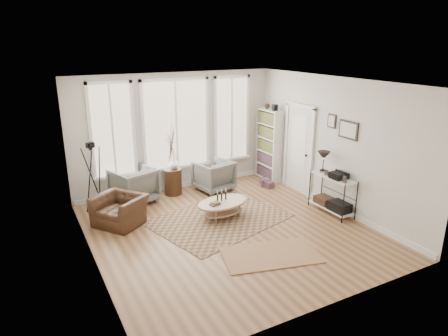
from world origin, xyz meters
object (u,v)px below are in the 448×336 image
bookcase (269,145)px  armchair_left (134,185)px  coffee_table (222,205)px  side_table (172,160)px  accent_chair (120,210)px  armchair_right (214,176)px  low_shelf (332,191)px

bookcase → armchair_left: size_ratio=2.25×
coffee_table → side_table: size_ratio=0.70×
accent_chair → armchair_right: bearing=72.4°
low_shelf → armchair_left: 4.47m
low_shelf → armchair_left: low_shelf is taller
low_shelf → accent_chair: bearing=159.4°
coffee_table → armchair_left: armchair_left is taller
low_shelf → armchair_left: size_ratio=1.43×
coffee_table → armchair_left: size_ratio=1.39×
coffee_table → armchair_right: (0.57, 1.56, 0.10)m
side_table → accent_chair: size_ratio=1.91×
low_shelf → side_table: side_table is taller
low_shelf → side_table: (-2.65, 2.67, 0.36)m
bookcase → armchair_right: (-1.71, -0.08, -0.57)m
bookcase → side_table: size_ratio=1.14×
low_shelf → bookcase: bearing=88.7°
armchair_right → side_table: size_ratio=0.47×
bookcase → low_shelf: 2.56m
low_shelf → coffee_table: low_shelf is taller
coffee_table → side_table: (-0.42, 1.79, 0.58)m
low_shelf → accent_chair: 4.52m
accent_chair → coffee_table: bearing=34.6°
armchair_left → accent_chair: (-0.59, -1.01, -0.11)m
armchair_left → side_table: size_ratio=0.51×
armchair_right → bookcase: bearing=172.1°
coffee_table → side_table: side_table is taller
low_shelf → accent_chair: low_shelf is taller
armchair_right → side_table: side_table is taller
accent_chair → side_table: bearing=88.5°
bookcase → low_shelf: (-0.06, -2.52, -0.44)m
armchair_right → accent_chair: bearing=7.5°
low_shelf → armchair_left: bearing=144.5°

